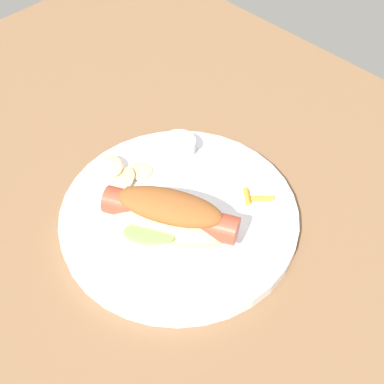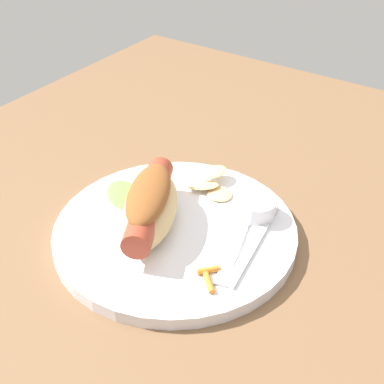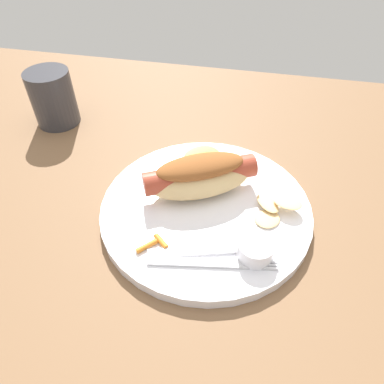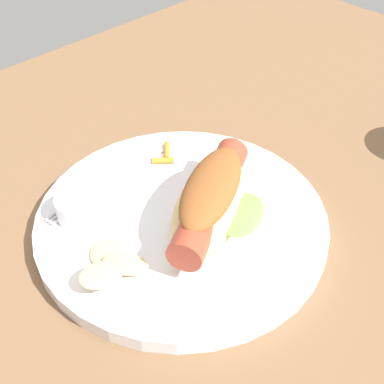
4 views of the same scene
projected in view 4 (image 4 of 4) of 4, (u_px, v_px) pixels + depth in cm
name	position (u px, v px, depth cm)	size (l,w,h in cm)	color
ground_plane	(215.00, 224.00, 55.88)	(120.00, 90.00, 1.80)	brown
plate	(181.00, 221.00, 53.79)	(29.84, 29.84, 1.60)	white
hot_dog	(212.00, 200.00, 50.48)	(16.20, 13.45, 6.00)	#DBB77A
sauce_ramekin	(78.00, 207.00, 52.43)	(4.54, 4.54, 2.42)	white
fork	(106.00, 180.00, 57.13)	(15.92, 3.71, 0.40)	silver
knife	(126.00, 181.00, 57.11)	(13.12, 1.40, 0.36)	silver
chips_pile	(110.00, 263.00, 47.44)	(7.21, 7.14, 1.86)	#E6C07F
carrot_garnish	(165.00, 155.00, 60.22)	(3.99, 3.47, 0.71)	orange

